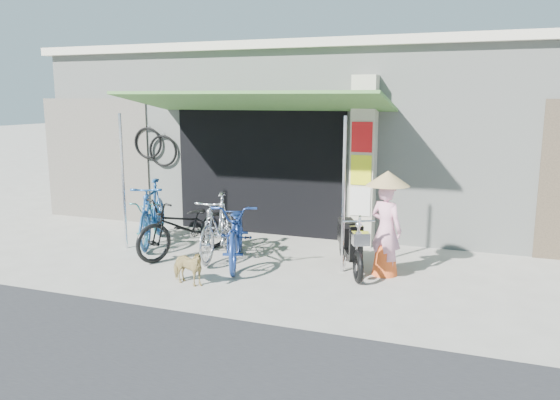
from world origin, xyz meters
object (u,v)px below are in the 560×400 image
(bike_teal, at_px, (151,220))
(bike_blue, at_px, (152,213))
(bike_silver, at_px, (217,226))
(street_dog, at_px, (187,267))
(nun, at_px, (386,223))
(bike_black, at_px, (186,226))
(bike_navy, at_px, (237,232))
(moped, at_px, (350,244))

(bike_teal, xyz_separation_m, bike_blue, (0.15, -0.17, 0.18))
(bike_teal, height_order, bike_silver, bike_silver)
(street_dog, distance_m, nun, 2.97)
(bike_blue, relative_size, street_dog, 3.12)
(bike_black, height_order, nun, nun)
(bike_black, relative_size, street_dog, 3.11)
(bike_teal, height_order, nun, nun)
(bike_blue, xyz_separation_m, bike_black, (0.94, -0.45, -0.07))
(bike_black, xyz_separation_m, street_dog, (0.75, -1.31, -0.24))
(bike_black, xyz_separation_m, bike_navy, (0.99, -0.12, 0.02))
(bike_teal, relative_size, bike_blue, 0.79)
(bike_silver, bearing_deg, bike_navy, -33.75)
(bike_navy, relative_size, nun, 1.25)
(bike_navy, relative_size, moped, 1.28)
(street_dog, bearing_deg, bike_blue, 56.12)
(bike_blue, xyz_separation_m, bike_navy, (1.93, -0.57, -0.06))
(bike_teal, bearing_deg, moped, -25.73)
(bike_blue, xyz_separation_m, nun, (4.25, -0.34, 0.22))
(bike_silver, bearing_deg, nun, -8.10)
(bike_black, bearing_deg, bike_blue, 178.59)
(bike_navy, distance_m, nun, 2.34)
(bike_navy, height_order, street_dog, bike_navy)
(moped, distance_m, nun, 0.67)
(bike_navy, bearing_deg, bike_black, 152.81)
(bike_blue, distance_m, moped, 3.72)
(bike_teal, distance_m, bike_black, 1.26)
(bike_silver, xyz_separation_m, moped, (2.23, 0.06, -0.11))
(bike_silver, height_order, street_dog, bike_silver)
(bike_black, distance_m, bike_navy, 1.00)
(bike_black, xyz_separation_m, nun, (3.31, 0.11, 0.29))
(bike_teal, height_order, bike_blue, bike_blue)
(bike_black, bearing_deg, moped, 27.36)
(moped, bearing_deg, bike_teal, 149.55)
(street_dog, bearing_deg, nun, -48.74)
(bike_navy, height_order, nun, nun)
(moped, bearing_deg, street_dog, -167.40)
(bike_teal, xyz_separation_m, bike_black, (1.09, -0.62, 0.11))
(nun, bearing_deg, bike_black, 26.56)
(moped, bearing_deg, bike_blue, 151.91)
(bike_teal, bearing_deg, nun, -25.59)
(nun, bearing_deg, bike_navy, 30.32)
(bike_navy, bearing_deg, street_dog, -121.58)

